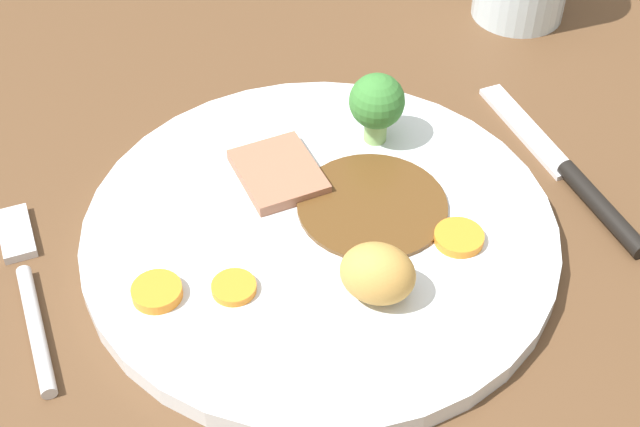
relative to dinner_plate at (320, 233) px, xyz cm
name	(u,v)px	position (x,y,z in cm)	size (l,w,h in cm)	color
dining_table	(304,289)	(-1.82, -1.93, -2.50)	(120.00, 84.00, 3.60)	brown
dinner_plate	(320,233)	(0.00, 0.00, 0.00)	(29.54, 29.54, 1.40)	white
gravy_pool	(372,205)	(3.66, 0.30, 0.85)	(9.55, 9.55, 0.30)	#563819
meat_slice_main	(278,172)	(-0.94, 5.09, 1.10)	(6.08, 4.92, 0.80)	#9E664C
roast_potato_left	(378,274)	(0.98, -6.40, 2.51)	(4.36, 3.52, 3.62)	#BC8C42
carrot_coin_front	(459,238)	(7.37, -4.33, 0.99)	(3.04, 3.04, 0.58)	orange
carrot_coin_back	(158,294)	(-10.78, -2.14, 1.05)	(2.93, 2.93, 0.69)	orange
carrot_coin_side	(234,287)	(-6.55, -3.13, 0.94)	(2.62, 2.62, 0.49)	orange
broccoli_floret	(377,103)	(6.50, 6.34, 3.76)	(3.74, 3.74, 5.12)	#8CB766
fork	(27,287)	(-17.77, 2.43, -0.31)	(2.00, 15.25, 0.90)	silver
knife	(572,177)	(17.72, -1.09, -0.25)	(1.92, 18.53, 1.20)	black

